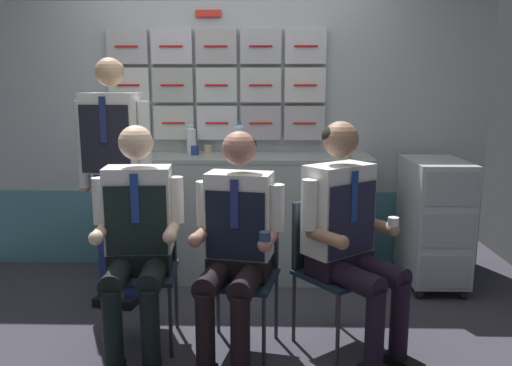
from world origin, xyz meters
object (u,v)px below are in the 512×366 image
crew_member_left (137,230)px  water_bottle_clear (239,139)px  crew_member_center (236,237)px  crew_member_standing (114,161)px  folding_chair_left (143,253)px  crew_member_right (348,227)px  service_trolley (433,219)px  folding_chair_center (243,258)px  folding_chair_right (327,256)px  espresso_cup_small (344,151)px

crew_member_left → water_bottle_clear: (0.50, 1.21, 0.38)m
crew_member_center → crew_member_standing: bearing=140.1°
folding_chair_left → crew_member_right: size_ratio=0.64×
service_trolley → folding_chair_center: (-1.38, -0.93, 0.01)m
service_trolley → folding_chair_left: service_trolley is taller
folding_chair_right → crew_member_center: bearing=-157.4°
crew_member_left → folding_chair_center: bearing=8.3°
crew_member_left → service_trolley: bearing=27.2°
service_trolley → folding_chair_right: (-0.89, -0.87, 0.01)m
service_trolley → folding_chair_center: size_ratio=1.14×
service_trolley → crew_member_right: 1.29m
folding_chair_left → espresso_cup_small: 1.70m
folding_chair_right → water_bottle_clear: 1.34m
service_trolley → crew_member_standing: (-2.28, -0.36, 0.48)m
folding_chair_left → crew_member_standing: size_ratio=0.50×
crew_member_center → water_bottle_clear: crew_member_center is taller
crew_member_left → crew_member_right: (1.17, 0.02, 0.02)m
folding_chair_center → water_bottle_clear: (-0.08, 1.13, 0.57)m
folding_chair_center → folding_chair_right: 0.49m
crew_member_right → service_trolley: bearing=51.2°
folding_chair_center → crew_member_right: size_ratio=0.64×
service_trolley → espresso_cup_small: (-0.67, 0.11, 0.50)m
crew_member_center → crew_member_left: bearing=172.6°
crew_member_right → water_bottle_clear: 1.41m
service_trolley → crew_member_right: (-0.80, -0.99, 0.21)m
service_trolley → crew_member_standing: size_ratio=0.57×
espresso_cup_small → water_bottle_clear: bearing=173.5°
crew_member_left → espresso_cup_small: crew_member_left is taller
folding_chair_center → crew_member_right: bearing=-6.3°
crew_member_left → crew_member_right: size_ratio=0.98×
crew_member_standing → service_trolley: bearing=9.1°
service_trolley → folding_chair_right: bearing=-135.8°
service_trolley → folding_chair_left: size_ratio=1.14×
folding_chair_left → folding_chair_right: size_ratio=1.00×
service_trolley → crew_member_left: bearing=-152.8°
service_trolley → folding_chair_center: 1.66m
folding_chair_right → crew_member_standing: 1.55m
crew_member_center → folding_chair_right: (0.52, 0.22, -0.17)m
crew_member_standing → folding_chair_left: bearing=-59.0°
folding_chair_right → espresso_cup_small: (0.22, 0.98, 0.49)m
crew_member_center → espresso_cup_small: crew_member_center is taller
service_trolley → crew_member_right: size_ratio=0.73×
service_trolley → crew_member_standing: 2.36m
folding_chair_left → folding_chair_right: 1.09m
crew_member_standing → crew_member_center: bearing=-39.9°
service_trolley → espresso_cup_small: espresso_cup_small is taller
folding_chair_left → crew_member_left: (0.01, -0.16, 0.19)m
service_trolley → crew_member_center: crew_member_center is taller
service_trolley → folding_chair_left: 2.16m
folding_chair_left → espresso_cup_small: (1.31, 0.96, 0.49)m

